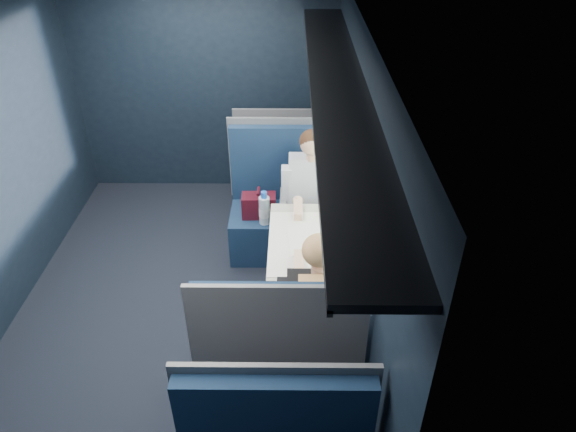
{
  "coord_description": "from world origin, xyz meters",
  "views": [
    {
      "loc": [
        0.93,
        -3.22,
        3.12
      ],
      "look_at": [
        0.9,
        0.0,
        0.95
      ],
      "focal_mm": 32.0,
      "sensor_mm": 36.0,
      "label": 1
    }
  ],
  "objects_px": {
    "man": "(311,194)",
    "bottle_small": "(341,206)",
    "seat_bay_far": "(279,354)",
    "seat_bay_near": "(283,211)",
    "cup": "(336,204)",
    "woman": "(317,303)",
    "laptop": "(349,225)",
    "table": "(305,246)",
    "seat_row_front": "(285,166)"
  },
  "relations": [
    {
      "from": "seat_bay_near",
      "to": "seat_row_front",
      "type": "relative_size",
      "value": 1.09
    },
    {
      "from": "seat_bay_near",
      "to": "man",
      "type": "bearing_deg",
      "value": -33.31
    },
    {
      "from": "laptop",
      "to": "bottle_small",
      "type": "distance_m",
      "value": 0.22
    },
    {
      "from": "woman",
      "to": "cup",
      "type": "relative_size",
      "value": 16.4
    },
    {
      "from": "laptop",
      "to": "bottle_small",
      "type": "bearing_deg",
      "value": 102.75
    },
    {
      "from": "man",
      "to": "woman",
      "type": "xyz_separation_m",
      "value": [
        0.0,
        -1.41,
        0.01
      ]
    },
    {
      "from": "seat_bay_far",
      "to": "table",
      "type": "bearing_deg",
      "value": 78.22
    },
    {
      "from": "table",
      "to": "seat_bay_far",
      "type": "height_order",
      "value": "seat_bay_far"
    },
    {
      "from": "man",
      "to": "laptop",
      "type": "height_order",
      "value": "man"
    },
    {
      "from": "table",
      "to": "cup",
      "type": "height_order",
      "value": "cup"
    },
    {
      "from": "seat_bay_far",
      "to": "woman",
      "type": "bearing_deg",
      "value": 33.82
    },
    {
      "from": "seat_bay_far",
      "to": "laptop",
      "type": "relative_size",
      "value": 4.28
    },
    {
      "from": "seat_bay_near",
      "to": "bottle_small",
      "type": "height_order",
      "value": "seat_bay_near"
    },
    {
      "from": "seat_bay_near",
      "to": "seat_row_front",
      "type": "bearing_deg",
      "value": 89.46
    },
    {
      "from": "table",
      "to": "woman",
      "type": "height_order",
      "value": "woman"
    },
    {
      "from": "man",
      "to": "laptop",
      "type": "xyz_separation_m",
      "value": [
        0.28,
        -0.6,
        0.08
      ]
    },
    {
      "from": "table",
      "to": "seat_row_front",
      "type": "relative_size",
      "value": 0.86
    },
    {
      "from": "cup",
      "to": "table",
      "type": "bearing_deg",
      "value": -121.51
    },
    {
      "from": "man",
      "to": "laptop",
      "type": "relative_size",
      "value": 4.49
    },
    {
      "from": "man",
      "to": "table",
      "type": "bearing_deg",
      "value": -95.52
    },
    {
      "from": "seat_bay_near",
      "to": "man",
      "type": "xyz_separation_m",
      "value": [
        0.26,
        -0.17,
        0.3
      ]
    },
    {
      "from": "seat_bay_near",
      "to": "seat_row_front",
      "type": "xyz_separation_m",
      "value": [
        0.01,
        0.93,
        -0.01
      ]
    },
    {
      "from": "seat_row_front",
      "to": "man",
      "type": "xyz_separation_m",
      "value": [
        0.25,
        -1.1,
        0.31
      ]
    },
    {
      "from": "woman",
      "to": "table",
      "type": "bearing_deg",
      "value": 95.45
    },
    {
      "from": "seat_bay_far",
      "to": "man",
      "type": "bearing_deg",
      "value": 80.97
    },
    {
      "from": "bottle_small",
      "to": "cup",
      "type": "bearing_deg",
      "value": 101.76
    },
    {
      "from": "woman",
      "to": "cup",
      "type": "xyz_separation_m",
      "value": [
        0.2,
        1.15,
        0.05
      ]
    },
    {
      "from": "seat_bay_near",
      "to": "bottle_small",
      "type": "distance_m",
      "value": 0.86
    },
    {
      "from": "seat_bay_near",
      "to": "seat_bay_far",
      "type": "bearing_deg",
      "value": -89.71
    },
    {
      "from": "table",
      "to": "laptop",
      "type": "bearing_deg",
      "value": 15.51
    },
    {
      "from": "man",
      "to": "woman",
      "type": "bearing_deg",
      "value": -90.0
    },
    {
      "from": "seat_bay_near",
      "to": "woman",
      "type": "bearing_deg",
      "value": -80.68
    },
    {
      "from": "seat_bay_far",
      "to": "man",
      "type": "distance_m",
      "value": 1.62
    },
    {
      "from": "cup",
      "to": "laptop",
      "type": "bearing_deg",
      "value": -77.63
    },
    {
      "from": "seat_bay_near",
      "to": "cup",
      "type": "height_order",
      "value": "seat_bay_near"
    },
    {
      "from": "bottle_small",
      "to": "cup",
      "type": "distance_m",
      "value": 0.15
    },
    {
      "from": "laptop",
      "to": "bottle_small",
      "type": "relative_size",
      "value": 1.23
    },
    {
      "from": "woman",
      "to": "cup",
      "type": "distance_m",
      "value": 1.17
    },
    {
      "from": "seat_bay_near",
      "to": "seat_bay_far",
      "type": "distance_m",
      "value": 1.74
    },
    {
      "from": "seat_bay_near",
      "to": "woman",
      "type": "height_order",
      "value": "woman"
    },
    {
      "from": "seat_row_front",
      "to": "man",
      "type": "distance_m",
      "value": 1.17
    },
    {
      "from": "seat_row_front",
      "to": "man",
      "type": "height_order",
      "value": "man"
    },
    {
      "from": "laptop",
      "to": "cup",
      "type": "relative_size",
      "value": 3.65
    },
    {
      "from": "man",
      "to": "bottle_small",
      "type": "xyz_separation_m",
      "value": [
        0.23,
        -0.39,
        0.13
      ]
    },
    {
      "from": "laptop",
      "to": "seat_bay_near",
      "type": "bearing_deg",
      "value": 124.76
    },
    {
      "from": "seat_bay_near",
      "to": "cup",
      "type": "xyz_separation_m",
      "value": [
        0.46,
        -0.43,
        0.36
      ]
    },
    {
      "from": "seat_bay_far",
      "to": "laptop",
      "type": "distance_m",
      "value": 1.17
    },
    {
      "from": "cup",
      "to": "woman",
      "type": "bearing_deg",
      "value": -99.99
    },
    {
      "from": "seat_row_front",
      "to": "bottle_small",
      "type": "bearing_deg",
      "value": -72.14
    },
    {
      "from": "seat_bay_far",
      "to": "laptop",
      "type": "height_order",
      "value": "seat_bay_far"
    }
  ]
}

